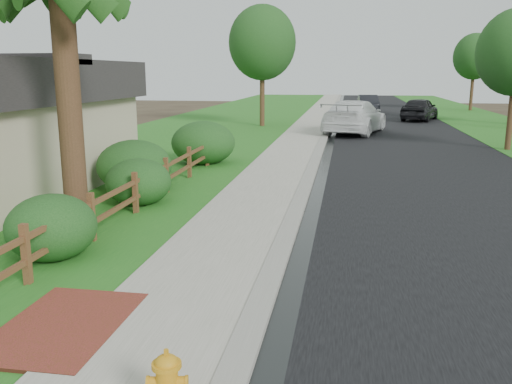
# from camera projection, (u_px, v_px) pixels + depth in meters

# --- Properties ---
(ground) EXTENTS (120.00, 120.00, 0.00)m
(ground) POSITION_uv_depth(u_px,v_px,m) (232.00, 312.00, 8.19)
(ground) COLOR #35281D
(road) EXTENTS (8.00, 90.00, 0.02)m
(road) POSITION_uv_depth(u_px,v_px,m) (387.00, 120.00, 41.14)
(road) COLOR black
(road) RESTS_ON ground
(curb) EXTENTS (0.40, 90.00, 0.12)m
(curb) POSITION_uv_depth(u_px,v_px,m) (331.00, 118.00, 41.81)
(curb) COLOR gray
(curb) RESTS_ON ground
(wet_gutter) EXTENTS (0.50, 90.00, 0.00)m
(wet_gutter) POSITION_uv_depth(u_px,v_px,m) (336.00, 119.00, 41.76)
(wet_gutter) COLOR black
(wet_gutter) RESTS_ON road
(sidewalk) EXTENTS (2.20, 90.00, 0.10)m
(sidewalk) POSITION_uv_depth(u_px,v_px,m) (314.00, 118.00, 42.02)
(sidewalk) COLOR gray
(sidewalk) RESTS_ON ground
(grass_strip) EXTENTS (1.60, 90.00, 0.06)m
(grass_strip) POSITION_uv_depth(u_px,v_px,m) (290.00, 118.00, 42.34)
(grass_strip) COLOR #1E601B
(grass_strip) RESTS_ON ground
(lawn_near) EXTENTS (9.00, 90.00, 0.04)m
(lawn_near) POSITION_uv_depth(u_px,v_px,m) (225.00, 117.00, 43.18)
(lawn_near) COLOR #1E601B
(lawn_near) RESTS_ON ground
(verge_far) EXTENTS (6.00, 90.00, 0.04)m
(verge_far) POSITION_uv_depth(u_px,v_px,m) (483.00, 121.00, 40.03)
(verge_far) COLOR #1E601B
(verge_far) RESTS_ON ground
(brick_patch) EXTENTS (1.60, 2.40, 0.11)m
(brick_patch) POSITION_uv_depth(u_px,v_px,m) (64.00, 327.00, 7.57)
(brick_patch) COLOR brown
(brick_patch) RESTS_ON ground
(ranch_fence) EXTENTS (0.12, 16.92, 1.10)m
(ranch_fence) POSITION_uv_depth(u_px,v_px,m) (152.00, 182.00, 14.80)
(ranch_fence) COLOR #512D1B
(ranch_fence) RESTS_ON ground
(white_suv) EXTENTS (4.26, 7.15, 1.94)m
(white_suv) POSITION_uv_depth(u_px,v_px,m) (355.00, 117.00, 31.78)
(white_suv) COLOR white
(white_suv) RESTS_ON road
(dark_car_mid) EXTENTS (3.54, 5.37, 1.70)m
(dark_car_mid) POSITION_uv_depth(u_px,v_px,m) (420.00, 109.00, 40.32)
(dark_car_mid) COLOR black
(dark_car_mid) RESTS_ON road
(dark_car_far) EXTENTS (1.95, 4.76, 1.54)m
(dark_car_far) POSITION_uv_depth(u_px,v_px,m) (368.00, 104.00, 48.59)
(dark_car_far) COLOR black
(dark_car_far) RESTS_ON road
(boulder) EXTENTS (1.20, 1.08, 0.66)m
(boulder) POSITION_uv_depth(u_px,v_px,m) (63.00, 225.00, 11.64)
(boulder) COLOR brown
(boulder) RESTS_ON ground
(shrub_a) EXTENTS (2.18, 2.18, 1.28)m
(shrub_a) POSITION_uv_depth(u_px,v_px,m) (51.00, 227.00, 10.36)
(shrub_a) COLOR #183F16
(shrub_a) RESTS_ON ground
(shrub_b) EXTENTS (2.75, 2.75, 1.57)m
(shrub_b) POSITION_uv_depth(u_px,v_px,m) (134.00, 166.00, 16.33)
(shrub_b) COLOR #183F16
(shrub_b) RESTS_ON ground
(shrub_c) EXTENTS (1.83, 1.83, 1.28)m
(shrub_c) POSITION_uv_depth(u_px,v_px,m) (139.00, 182.00, 14.64)
(shrub_c) COLOR #183F16
(shrub_c) RESTS_ON ground
(shrub_d) EXTENTS (3.28, 3.28, 1.69)m
(shrub_d) POSITION_uv_depth(u_px,v_px,m) (203.00, 143.00, 21.12)
(shrub_d) COLOR #183F16
(shrub_d) RESTS_ON ground
(tree_mid_left) EXTENTS (4.38, 4.38, 7.82)m
(tree_mid_left) POSITION_uv_depth(u_px,v_px,m) (262.00, 43.00, 35.08)
(tree_mid_left) COLOR #372816
(tree_mid_left) RESTS_ON ground
(tree_far_right) EXTENTS (3.84, 3.84, 7.08)m
(tree_far_right) POSITION_uv_depth(u_px,v_px,m) (475.00, 57.00, 49.87)
(tree_far_right) COLOR #372816
(tree_far_right) RESTS_ON ground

